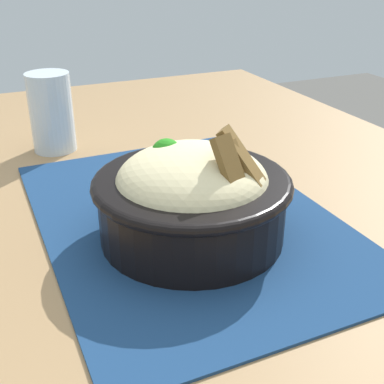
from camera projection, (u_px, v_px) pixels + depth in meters
table at (194, 285)px, 0.57m from camera, size 1.31×0.84×0.73m
placemat at (182, 218)px, 0.55m from camera, size 0.43×0.30×0.00m
bowl at (192, 195)px, 0.50m from camera, size 0.20×0.20×0.12m
fork at (158, 183)px, 0.63m from camera, size 0.03×0.13×0.00m
drinking_glass at (52, 117)px, 0.72m from camera, size 0.06×0.06×0.11m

